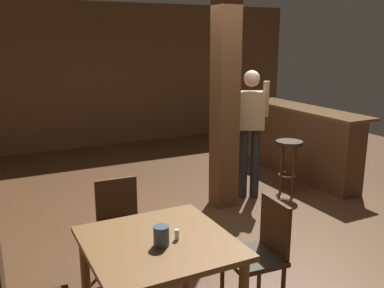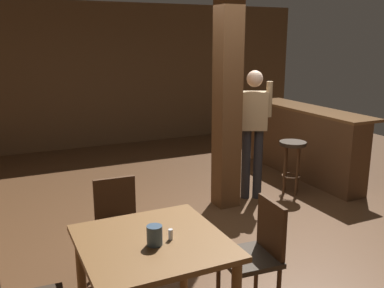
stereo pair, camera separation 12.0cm
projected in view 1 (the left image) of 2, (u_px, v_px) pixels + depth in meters
name	position (u px, v px, depth m)	size (l,w,h in m)	color
ground_plane	(234.00, 225.00, 4.99)	(10.80, 10.80, 0.00)	#4C301C
wall_back	(115.00, 75.00, 8.55)	(8.00, 0.10, 2.80)	brown
pillar	(225.00, 98.00, 5.28)	(0.28, 0.28, 2.80)	brown
dining_table	(159.00, 256.00, 2.98)	(0.99, 0.99, 0.76)	brown
chair_north	(121.00, 224.00, 3.80)	(0.44, 0.44, 0.89)	#2D2319
chair_east	(261.00, 249.00, 3.36)	(0.45, 0.45, 0.89)	#2D2319
napkin_cup	(161.00, 236.00, 2.87)	(0.11, 0.11, 0.14)	#33475B
salt_shaker	(177.00, 235.00, 2.95)	(0.03, 0.03, 0.08)	silver
standing_person	(250.00, 125.00, 5.63)	(0.46, 0.32, 1.72)	tan
bar_counter	(298.00, 141.00, 6.71)	(0.56, 2.35, 1.07)	brown
bar_stool_near	(289.00, 153.00, 5.93)	(0.37, 0.37, 0.74)	#2D2319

